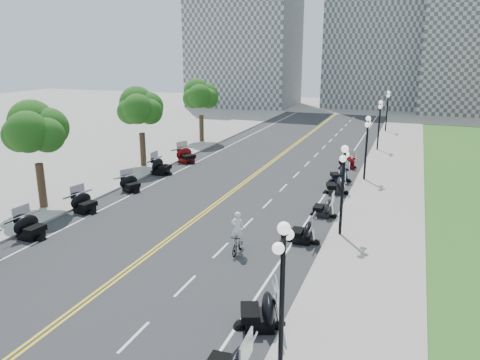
% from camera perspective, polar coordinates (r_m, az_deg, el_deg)
% --- Properties ---
extents(ground, '(160.00, 160.00, 0.00)m').
position_cam_1_polar(ground, '(25.50, -9.05, -7.43)').
color(ground, gray).
extents(road, '(16.00, 90.00, 0.01)m').
position_cam_1_polar(road, '(34.00, -0.80, -1.31)').
color(road, '#333335').
rests_on(road, ground).
extents(centerline_yellow_a, '(0.12, 90.00, 0.00)m').
position_cam_1_polar(centerline_yellow_a, '(34.04, -0.99, -1.28)').
color(centerline_yellow_a, yellow).
rests_on(centerline_yellow_a, road).
extents(centerline_yellow_b, '(0.12, 90.00, 0.00)m').
position_cam_1_polar(centerline_yellow_b, '(33.96, -0.61, -1.32)').
color(centerline_yellow_b, yellow).
rests_on(centerline_yellow_b, road).
extents(edge_line_north, '(0.12, 90.00, 0.00)m').
position_cam_1_polar(edge_line_north, '(32.33, 9.84, -2.44)').
color(edge_line_north, white).
rests_on(edge_line_north, road).
extents(edge_line_south, '(0.12, 90.00, 0.00)m').
position_cam_1_polar(edge_line_south, '(36.72, -10.15, -0.26)').
color(edge_line_south, white).
rests_on(edge_line_south, road).
extents(lane_dash_4, '(0.12, 2.00, 0.00)m').
position_cam_1_polar(lane_dash_4, '(17.99, -12.79, -18.14)').
color(lane_dash_4, white).
rests_on(lane_dash_4, road).
extents(lane_dash_5, '(0.12, 2.00, 0.00)m').
position_cam_1_polar(lane_dash_5, '(20.93, -6.71, -12.68)').
color(lane_dash_5, white).
rests_on(lane_dash_5, road).
extents(lane_dash_6, '(0.12, 2.00, 0.00)m').
position_cam_1_polar(lane_dash_6, '(24.18, -2.35, -8.54)').
color(lane_dash_6, white).
rests_on(lane_dash_6, road).
extents(lane_dash_7, '(0.12, 2.00, 0.00)m').
position_cam_1_polar(lane_dash_7, '(27.62, 0.87, -5.36)').
color(lane_dash_7, white).
rests_on(lane_dash_7, road).
extents(lane_dash_8, '(0.12, 2.00, 0.00)m').
position_cam_1_polar(lane_dash_8, '(31.20, 3.35, -2.90)').
color(lane_dash_8, white).
rests_on(lane_dash_8, road).
extents(lane_dash_9, '(0.12, 2.00, 0.00)m').
position_cam_1_polar(lane_dash_9, '(34.87, 5.31, -0.94)').
color(lane_dash_9, white).
rests_on(lane_dash_9, road).
extents(lane_dash_10, '(0.12, 2.00, 0.00)m').
position_cam_1_polar(lane_dash_10, '(38.60, 6.88, 0.65)').
color(lane_dash_10, white).
rests_on(lane_dash_10, road).
extents(lane_dash_11, '(0.12, 2.00, 0.00)m').
position_cam_1_polar(lane_dash_11, '(42.39, 8.18, 1.95)').
color(lane_dash_11, white).
rests_on(lane_dash_11, road).
extents(lane_dash_12, '(0.12, 2.00, 0.00)m').
position_cam_1_polar(lane_dash_12, '(46.21, 9.27, 3.04)').
color(lane_dash_12, white).
rests_on(lane_dash_12, road).
extents(lane_dash_13, '(0.12, 2.00, 0.00)m').
position_cam_1_polar(lane_dash_13, '(50.05, 10.19, 3.96)').
color(lane_dash_13, white).
rests_on(lane_dash_13, road).
extents(lane_dash_14, '(0.12, 2.00, 0.00)m').
position_cam_1_polar(lane_dash_14, '(53.92, 10.98, 4.75)').
color(lane_dash_14, white).
rests_on(lane_dash_14, road).
extents(lane_dash_15, '(0.12, 2.00, 0.00)m').
position_cam_1_polar(lane_dash_15, '(57.81, 11.66, 5.43)').
color(lane_dash_15, white).
rests_on(lane_dash_15, road).
extents(lane_dash_16, '(0.12, 2.00, 0.00)m').
position_cam_1_polar(lane_dash_16, '(61.71, 12.26, 6.02)').
color(lane_dash_16, white).
rests_on(lane_dash_16, road).
extents(lane_dash_17, '(0.12, 2.00, 0.00)m').
position_cam_1_polar(lane_dash_17, '(65.63, 12.79, 6.55)').
color(lane_dash_17, white).
rests_on(lane_dash_17, road).
extents(lane_dash_18, '(0.12, 2.00, 0.00)m').
position_cam_1_polar(lane_dash_18, '(69.55, 13.27, 7.01)').
color(lane_dash_18, white).
rests_on(lane_dash_18, road).
extents(lane_dash_19, '(0.12, 2.00, 0.00)m').
position_cam_1_polar(lane_dash_19, '(73.48, 13.69, 7.42)').
color(lane_dash_19, white).
rests_on(lane_dash_19, road).
extents(sidewalk_north, '(5.00, 90.00, 0.15)m').
position_cam_1_polar(sidewalk_north, '(31.88, 17.10, -3.06)').
color(sidewalk_north, '#9E9991').
rests_on(sidewalk_north, ground).
extents(sidewalk_south, '(5.00, 90.00, 0.15)m').
position_cam_1_polar(sidewalk_south, '(38.91, -15.36, 0.41)').
color(sidewalk_south, '#9E9991').
rests_on(sidewalk_south, ground).
extents(distant_block_a, '(18.00, 14.00, 26.00)m').
position_cam_1_polar(distant_block_a, '(87.60, 0.61, 17.62)').
color(distant_block_a, gray).
rests_on(distant_block_a, ground).
extents(distant_block_b, '(16.00, 12.00, 30.00)m').
position_cam_1_polar(distant_block_b, '(88.80, 16.25, 18.30)').
color(distant_block_b, gray).
rests_on(distant_block_b, ground).
extents(street_lamp_1, '(0.50, 1.20, 4.90)m').
position_cam_1_polar(street_lamp_1, '(14.66, 5.13, -14.28)').
color(street_lamp_1, black).
rests_on(street_lamp_1, sidewalk_north).
extents(street_lamp_2, '(0.50, 1.20, 4.90)m').
position_cam_1_polar(street_lamp_2, '(25.58, 12.37, -1.34)').
color(street_lamp_2, black).
rests_on(street_lamp_2, sidewalk_north).
extents(street_lamp_3, '(0.50, 1.20, 4.90)m').
position_cam_1_polar(street_lamp_3, '(37.17, 15.13, 3.74)').
color(street_lamp_3, black).
rests_on(street_lamp_3, sidewalk_north).
extents(street_lamp_4, '(0.50, 1.20, 4.90)m').
position_cam_1_polar(street_lamp_4, '(48.96, 16.59, 6.38)').
color(street_lamp_4, black).
rests_on(street_lamp_4, sidewalk_north).
extents(street_lamp_5, '(0.50, 1.20, 4.90)m').
position_cam_1_polar(street_lamp_5, '(60.83, 17.48, 8.00)').
color(street_lamp_5, black).
rests_on(street_lamp_5, sidewalk_north).
extents(tree_2, '(4.80, 4.80, 9.20)m').
position_cam_1_polar(tree_2, '(31.64, -23.65, 4.93)').
color(tree_2, '#235619').
rests_on(tree_2, sidewalk_south).
extents(tree_3, '(4.80, 4.80, 9.20)m').
position_cam_1_polar(tree_3, '(40.99, -12.00, 8.05)').
color(tree_3, '#235619').
rests_on(tree_3, sidewalk_south).
extents(tree_4, '(4.80, 4.80, 9.20)m').
position_cam_1_polar(tree_4, '(51.45, -4.79, 9.80)').
color(tree_4, '#235619').
rests_on(tree_4, sidewalk_south).
extents(motorcycle_n_4, '(2.78, 2.78, 1.50)m').
position_cam_1_polar(motorcycle_n_4, '(17.74, 2.37, -15.44)').
color(motorcycle_n_4, black).
rests_on(motorcycle_n_4, road).
extents(motorcycle_n_6, '(1.96, 1.96, 1.33)m').
position_cam_1_polar(motorcycle_n_6, '(25.10, 7.66, -6.12)').
color(motorcycle_n_6, black).
rests_on(motorcycle_n_6, road).
extents(motorcycle_n_7, '(1.83, 1.83, 1.28)m').
position_cam_1_polar(motorcycle_n_7, '(29.14, 10.14, -3.18)').
color(motorcycle_n_7, black).
rests_on(motorcycle_n_7, road).
extents(motorcycle_n_8, '(2.44, 2.44, 1.39)m').
position_cam_1_polar(motorcycle_n_8, '(33.87, 11.60, -0.49)').
color(motorcycle_n_8, black).
rests_on(motorcycle_n_8, road).
extents(motorcycle_n_9, '(2.60, 2.60, 1.37)m').
position_cam_1_polar(motorcycle_n_9, '(36.90, 12.06, 0.79)').
color(motorcycle_n_9, black).
rests_on(motorcycle_n_9, road).
extents(motorcycle_n_10, '(2.48, 2.48, 1.25)m').
position_cam_1_polar(motorcycle_n_10, '(41.24, 12.95, 2.21)').
color(motorcycle_n_10, '#590A0C').
rests_on(motorcycle_n_10, road).
extents(motorcycle_s_5, '(2.19, 2.19, 1.43)m').
position_cam_1_polar(motorcycle_s_5, '(27.78, -24.19, -5.12)').
color(motorcycle_s_5, black).
rests_on(motorcycle_s_5, road).
extents(motorcycle_s_6, '(2.30, 2.30, 1.38)m').
position_cam_1_polar(motorcycle_s_6, '(30.96, -18.46, -2.53)').
color(motorcycle_s_6, black).
rests_on(motorcycle_s_6, road).
extents(motorcycle_s_7, '(2.45, 2.45, 1.28)m').
position_cam_1_polar(motorcycle_s_7, '(34.60, -13.20, -0.34)').
color(motorcycle_s_7, black).
rests_on(motorcycle_s_7, road).
extents(motorcycle_s_8, '(2.20, 2.20, 1.51)m').
position_cam_1_polar(motorcycle_s_8, '(38.84, -9.60, 1.76)').
color(motorcycle_s_8, black).
rests_on(motorcycle_s_8, road).
extents(motorcycle_s_9, '(2.89, 2.89, 1.52)m').
position_cam_1_polar(motorcycle_s_9, '(42.58, -6.56, 3.11)').
color(motorcycle_s_9, '#590A0C').
rests_on(motorcycle_s_9, road).
extents(bicycle, '(0.57, 1.70, 1.01)m').
position_cam_1_polar(bicycle, '(23.66, -0.29, -7.78)').
color(bicycle, '#A51414').
rests_on(bicycle, road).
extents(cyclist_rider, '(0.68, 0.44, 1.86)m').
position_cam_1_polar(cyclist_rider, '(23.13, -0.29, -4.51)').
color(cyclist_rider, white).
rests_on(cyclist_rider, bicycle).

